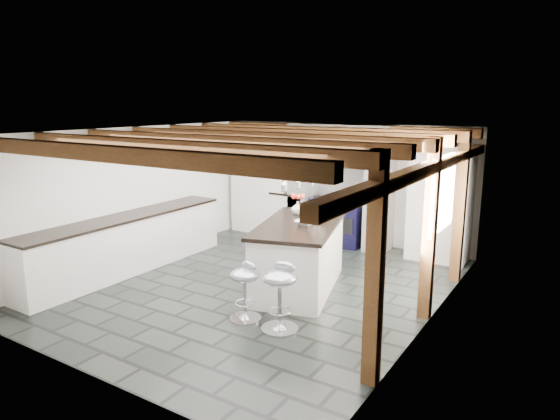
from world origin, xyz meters
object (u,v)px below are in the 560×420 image
Objects in this scene: bar_stool_near at (280,289)px; kitchen_island at (299,255)px; range_cooker at (339,220)px; bar_stool_far at (245,284)px.

kitchen_island is at bearing 107.79° from bar_stool_near.
range_cooker is 3.80m from bar_stool_far.
bar_stool_far is at bearing -107.40° from kitchen_island.
range_cooker reaches higher than bar_stool_near.
kitchen_island is at bearing -77.41° from range_cooker.
kitchen_island is (0.55, -2.46, 0.04)m from range_cooker.
bar_stool_near reaches higher than bar_stool_far.
range_cooker is 3.93m from bar_stool_near.
range_cooker is at bearing 102.52° from bar_stool_near.
kitchen_island is 1.30m from bar_stool_far.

